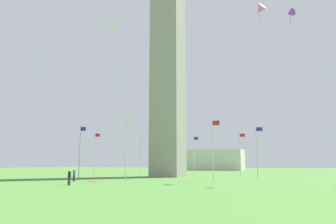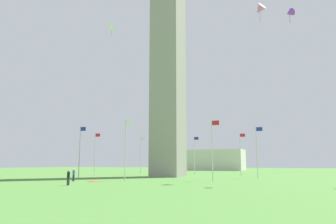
% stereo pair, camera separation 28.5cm
% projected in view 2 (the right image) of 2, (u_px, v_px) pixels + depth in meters
% --- Properties ---
extents(ground_plane, '(260.00, 260.00, 0.00)m').
position_uv_depth(ground_plane, '(168.00, 177.00, 59.72)').
color(ground_plane, '#477A33').
extents(obelisk_monument, '(5.30, 5.30, 48.16)m').
position_uv_depth(obelisk_monument, '(168.00, 48.00, 63.40)').
color(obelisk_monument, gray).
rests_on(obelisk_monument, ground).
extents(flagpole_n, '(1.12, 0.14, 8.42)m').
position_uv_depth(flagpole_n, '(257.00, 150.00, 54.58)').
color(flagpole_n, silver).
rests_on(flagpole_n, ground).
extents(flagpole_ne, '(1.12, 0.14, 8.42)m').
position_uv_depth(flagpole_ne, '(241.00, 152.00, 66.46)').
color(flagpole_ne, silver).
rests_on(flagpole_ne, ground).
extents(flagpole_e, '(1.12, 0.14, 8.42)m').
position_uv_depth(flagpole_e, '(194.00, 153.00, 74.79)').
color(flagpole_e, silver).
rests_on(flagpole_e, ground).
extents(flagpole_se, '(1.12, 0.14, 8.42)m').
position_uv_depth(flagpole_se, '(141.00, 153.00, 74.70)').
color(flagpole_se, silver).
rests_on(flagpole_se, ground).
extents(flagpole_s, '(1.12, 0.14, 8.42)m').
position_uv_depth(flagpole_s, '(95.00, 152.00, 66.22)').
color(flagpole_s, silver).
rests_on(flagpole_s, ground).
extents(flagpole_sw, '(1.12, 0.14, 8.42)m').
position_uv_depth(flagpole_sw, '(80.00, 150.00, 54.34)').
color(flagpole_sw, silver).
rests_on(flagpole_sw, ground).
extents(flagpole_w, '(1.12, 0.14, 8.42)m').
position_uv_depth(flagpole_w, '(126.00, 147.00, 46.01)').
color(flagpole_w, silver).
rests_on(flagpole_w, ground).
extents(flagpole_nw, '(1.12, 0.14, 8.42)m').
position_uv_depth(flagpole_nw, '(213.00, 147.00, 46.11)').
color(flagpole_nw, silver).
rests_on(flagpole_nw, ground).
extents(person_blue_shirt, '(0.32, 0.32, 1.67)m').
position_uv_depth(person_blue_shirt, '(74.00, 175.00, 44.60)').
color(person_blue_shirt, '#2D2D38').
rests_on(person_blue_shirt, ground).
extents(person_black_shirt, '(0.32, 0.32, 1.70)m').
position_uv_depth(person_black_shirt, '(68.00, 177.00, 36.27)').
color(person_black_shirt, '#2D2D38').
rests_on(person_black_shirt, ground).
extents(kite_purple_delta, '(1.56, 1.49, 1.98)m').
position_uv_depth(kite_purple_delta, '(289.00, 13.00, 41.88)').
color(kite_purple_delta, purple).
extents(kite_pink_delta, '(2.26, 2.10, 2.83)m').
position_uv_depth(kite_pink_delta, '(260.00, 9.00, 48.33)').
color(kite_pink_delta, pink).
extents(kite_white_box, '(0.78, 0.79, 1.57)m').
position_uv_depth(kite_white_box, '(112.00, 27.00, 35.90)').
color(kite_white_box, white).
extents(distant_building, '(26.18, 10.26, 7.09)m').
position_uv_depth(distant_building, '(206.00, 160.00, 117.20)').
color(distant_building, beige).
rests_on(distant_building, ground).
extents(picnic_blanket_near_first_person, '(2.26, 2.27, 0.01)m').
position_uv_depth(picnic_blanket_near_first_person, '(94.00, 181.00, 44.89)').
color(picnic_blanket_near_first_person, red).
rests_on(picnic_blanket_near_first_person, ground).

